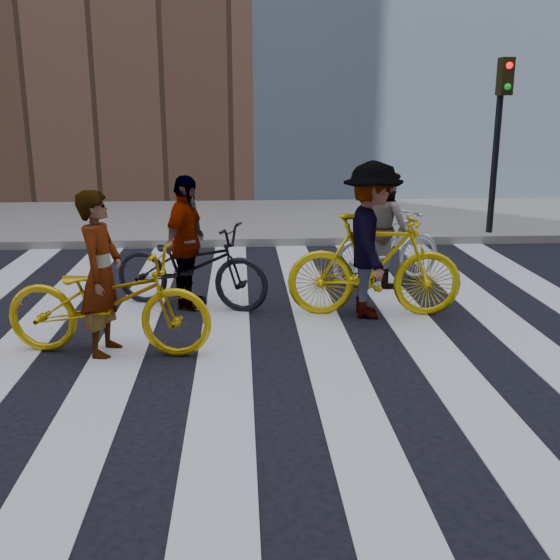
{
  "coord_description": "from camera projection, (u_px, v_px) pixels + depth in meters",
  "views": [
    {
      "loc": [
        -0.36,
        -6.69,
        2.51
      ],
      "look_at": [
        0.07,
        0.3,
        0.63
      ],
      "focal_mm": 42.0,
      "sensor_mm": 36.0,
      "label": 1
    }
  ],
  "objects": [
    {
      "name": "ground",
      "position": [
        276.0,
        343.0,
        7.13
      ],
      "size": [
        100.0,
        100.0,
        0.0
      ],
      "primitive_type": "plane",
      "color": "black",
      "rests_on": "ground"
    },
    {
      "name": "sidewalk_far",
      "position": [
        257.0,
        220.0,
        14.34
      ],
      "size": [
        100.0,
        5.0,
        0.15
      ],
      "primitive_type": "cube",
      "color": "gray",
      "rests_on": "ground"
    },
    {
      "name": "zebra_crosswalk",
      "position": [
        276.0,
        343.0,
        7.12
      ],
      "size": [
        8.25,
        10.0,
        0.01
      ],
      "color": "silver",
      "rests_on": "ground"
    },
    {
      "name": "traffic_signal",
      "position": [
        500.0,
        118.0,
        11.93
      ],
      "size": [
        0.22,
        0.42,
        3.33
      ],
      "color": "black",
      "rests_on": "ground"
    },
    {
      "name": "bike_yellow_left",
      "position": [
        108.0,
        301.0,
        6.71
      ],
      "size": [
        2.24,
        1.08,
        1.13
      ],
      "primitive_type": "imported",
      "rotation": [
        0.0,
        0.0,
        1.41
      ],
      "color": "gold",
      "rests_on": "ground"
    },
    {
      "name": "bike_silver_mid",
      "position": [
        388.0,
        247.0,
        9.39
      ],
      "size": [
        1.87,
        1.16,
        1.09
      ],
      "primitive_type": "imported",
      "rotation": [
        0.0,
        0.0,
        1.96
      ],
      "color": "silver",
      "rests_on": "ground"
    },
    {
      "name": "bike_yellow_right",
      "position": [
        375.0,
        265.0,
        7.92
      ],
      "size": [
        2.15,
        0.79,
        1.26
      ],
      "primitive_type": "imported",
      "rotation": [
        0.0,
        0.0,
        1.48
      ],
      "color": "#D8B90C",
      "rests_on": "ground"
    },
    {
      "name": "bike_dark_rear",
      "position": [
        191.0,
        266.0,
        8.27
      ],
      "size": [
        2.18,
        1.37,
        1.08
      ],
      "primitive_type": "imported",
      "rotation": [
        0.0,
        0.0,
        1.23
      ],
      "color": "black",
      "rests_on": "ground"
    },
    {
      "name": "rider_left",
      "position": [
        101.0,
        274.0,
        6.63
      ],
      "size": [
        0.5,
        0.68,
        1.71
      ],
      "primitive_type": "imported",
      "rotation": [
        0.0,
        0.0,
        1.41
      ],
      "color": "slate",
      "rests_on": "ground"
    },
    {
      "name": "rider_mid",
      "position": [
        385.0,
        227.0,
        9.31
      ],
      "size": [
        0.88,
        0.98,
        1.65
      ],
      "primitive_type": "imported",
      "rotation": [
        0.0,
        0.0,
        1.96
      ],
      "color": "slate",
      "rests_on": "ground"
    },
    {
      "name": "rider_right",
      "position": [
        371.0,
        240.0,
        7.84
      ],
      "size": [
        0.81,
        1.28,
        1.88
      ],
      "primitive_type": "imported",
      "rotation": [
        0.0,
        0.0,
        1.48
      ],
      "color": "slate",
      "rests_on": "ground"
    },
    {
      "name": "rider_rear",
      "position": [
        186.0,
        243.0,
        8.19
      ],
      "size": [
        0.72,
        1.07,
        1.68
      ],
      "primitive_type": "imported",
      "rotation": [
        0.0,
        0.0,
        1.23
      ],
      "color": "slate",
      "rests_on": "ground"
    }
  ]
}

